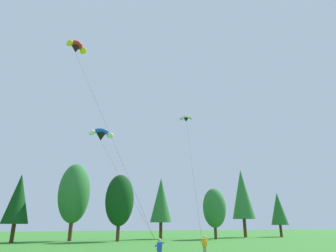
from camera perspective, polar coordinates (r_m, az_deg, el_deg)
The scene contains 12 objects.
treeline_tree_c at distance 50.64m, azimuth -27.42°, elevation -12.55°, with size 3.80×3.80×10.02m.
treeline_tree_d at distance 52.15m, azimuth -18.00°, elevation -12.47°, with size 5.14×5.14×12.38m.
treeline_tree_e at distance 49.48m, azimuth -9.51°, elevation -14.19°, with size 4.61×4.61×10.42m.
treeline_tree_f at distance 56.24m, azimuth -1.39°, elevation -14.35°, with size 4.02×4.02×10.99m.
treeline_tree_g at distance 56.03m, azimuth 9.12°, elevation -15.64°, with size 4.21×4.21×8.93m.
treeline_tree_h at distance 65.09m, azimuth 14.40°, elevation -12.86°, with size 4.62×4.62×13.74m.
treeline_tree_i at distance 69.66m, azimuth 20.91°, elevation -14.98°, with size 3.61×3.61×9.13m.
kite_flyer_near at distance 21.58m, azimuth -1.70°, elevation -23.08°, with size 0.55×0.58×1.69m.
kite_flyer_mid at distance 26.56m, azimuth 7.22°, elevation -22.12°, with size 0.67×0.69×1.69m.
parafoil_kite_high_blue_white at distance 40.12m, azimuth -13.04°, elevation -1.60°, with size 4.09×18.66×13.37m.
parafoil_kite_mid_white at distance 42.89m, azimuth 3.57°, elevation 1.46°, with size 5.59×14.14×16.31m.
parafoil_kite_far_red_yellow at distance 43.02m, azimuth -17.61°, elevation 14.60°, with size 8.26×17.24×24.90m.
Camera 1 is at (-9.25, 1.86, 2.66)m, focal length 30.93 mm.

